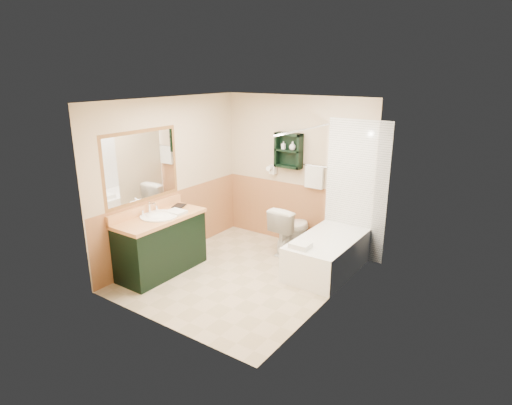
% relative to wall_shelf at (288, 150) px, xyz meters
% --- Properties ---
extents(floor, '(3.00, 3.00, 0.00)m').
position_rel_wall_shelf_xyz_m(floor, '(0.10, -1.41, -1.55)').
color(floor, '#C2AE8E').
rests_on(floor, ground).
extents(back_wall, '(2.60, 0.04, 2.40)m').
position_rel_wall_shelf_xyz_m(back_wall, '(0.10, 0.11, -0.35)').
color(back_wall, beige).
rests_on(back_wall, ground).
extents(left_wall, '(0.04, 3.00, 2.40)m').
position_rel_wall_shelf_xyz_m(left_wall, '(-1.22, -1.41, -0.35)').
color(left_wall, beige).
rests_on(left_wall, ground).
extents(right_wall, '(0.04, 3.00, 2.40)m').
position_rel_wall_shelf_xyz_m(right_wall, '(1.42, -1.41, -0.35)').
color(right_wall, beige).
rests_on(right_wall, ground).
extents(ceiling, '(2.60, 3.00, 0.04)m').
position_rel_wall_shelf_xyz_m(ceiling, '(0.10, -1.41, 0.87)').
color(ceiling, white).
rests_on(ceiling, back_wall).
extents(wainscot_left, '(2.98, 2.98, 1.00)m').
position_rel_wall_shelf_xyz_m(wainscot_left, '(-1.19, -1.41, -1.05)').
color(wainscot_left, tan).
rests_on(wainscot_left, left_wall).
extents(wainscot_back, '(2.58, 2.58, 1.00)m').
position_rel_wall_shelf_xyz_m(wainscot_back, '(0.10, 0.08, -1.05)').
color(wainscot_back, tan).
rests_on(wainscot_back, back_wall).
extents(mirror_frame, '(1.30, 1.30, 1.00)m').
position_rel_wall_shelf_xyz_m(mirror_frame, '(-1.17, -1.96, -0.05)').
color(mirror_frame, brown).
rests_on(mirror_frame, left_wall).
extents(mirror_glass, '(1.20, 1.20, 0.90)m').
position_rel_wall_shelf_xyz_m(mirror_glass, '(-1.17, -1.96, -0.05)').
color(mirror_glass, white).
rests_on(mirror_glass, left_wall).
extents(tile_right, '(1.50, 1.50, 2.10)m').
position_rel_wall_shelf_xyz_m(tile_right, '(1.38, -0.66, -0.50)').
color(tile_right, white).
rests_on(tile_right, right_wall).
extents(tile_back, '(0.95, 0.95, 2.10)m').
position_rel_wall_shelf_xyz_m(tile_back, '(1.13, 0.07, -0.50)').
color(tile_back, white).
rests_on(tile_back, back_wall).
extents(tile_accent, '(1.50, 1.50, 0.10)m').
position_rel_wall_shelf_xyz_m(tile_accent, '(1.37, -0.66, 0.35)').
color(tile_accent, '#14492B').
rests_on(tile_accent, right_wall).
extents(wall_shelf, '(0.45, 0.15, 0.55)m').
position_rel_wall_shelf_xyz_m(wall_shelf, '(0.00, 0.00, 0.00)').
color(wall_shelf, black).
rests_on(wall_shelf, back_wall).
extents(hair_dryer, '(0.10, 0.24, 0.18)m').
position_rel_wall_shelf_xyz_m(hair_dryer, '(-0.30, 0.02, -0.35)').
color(hair_dryer, white).
rests_on(hair_dryer, back_wall).
extents(towel_bar, '(0.40, 0.06, 0.40)m').
position_rel_wall_shelf_xyz_m(towel_bar, '(0.45, 0.04, -0.20)').
color(towel_bar, silver).
rests_on(towel_bar, back_wall).
extents(curtain_rod, '(0.03, 1.60, 0.03)m').
position_rel_wall_shelf_xyz_m(curtain_rod, '(0.63, -0.66, 0.45)').
color(curtain_rod, silver).
rests_on(curtain_rod, back_wall).
extents(shower_curtain, '(1.05, 1.05, 1.70)m').
position_rel_wall_shelf_xyz_m(shower_curtain, '(0.63, -0.48, -0.40)').
color(shower_curtain, beige).
rests_on(shower_curtain, curtain_rod).
extents(vanity, '(0.59, 1.31, 0.83)m').
position_rel_wall_shelf_xyz_m(vanity, '(-0.89, -1.95, -1.13)').
color(vanity, black).
rests_on(vanity, ground).
extents(bathtub, '(0.75, 1.50, 0.50)m').
position_rel_wall_shelf_xyz_m(bathtub, '(1.03, -0.54, -1.30)').
color(bathtub, white).
rests_on(bathtub, ground).
extents(toilet, '(0.47, 0.79, 0.75)m').
position_rel_wall_shelf_xyz_m(toilet, '(0.25, -0.30, -1.18)').
color(toilet, white).
rests_on(toilet, ground).
extents(counter_towel, '(0.26, 0.20, 0.04)m').
position_rel_wall_shelf_xyz_m(counter_towel, '(-0.79, -1.72, -0.70)').
color(counter_towel, silver).
rests_on(counter_towel, vanity).
extents(vanity_book, '(0.16, 0.07, 0.21)m').
position_rel_wall_shelf_xyz_m(vanity_book, '(-1.06, -1.50, -0.61)').
color(vanity_book, black).
rests_on(vanity_book, vanity).
extents(tub_towel, '(0.26, 0.22, 0.07)m').
position_rel_wall_shelf_xyz_m(tub_towel, '(0.87, -1.12, -1.01)').
color(tub_towel, silver).
rests_on(tub_towel, bathtub).
extents(soap_bottle_a, '(0.06, 0.12, 0.06)m').
position_rel_wall_shelf_xyz_m(soap_bottle_a, '(-0.09, -0.01, 0.04)').
color(soap_bottle_a, white).
rests_on(soap_bottle_a, wall_shelf).
extents(soap_bottle_b, '(0.13, 0.15, 0.11)m').
position_rel_wall_shelf_xyz_m(soap_bottle_b, '(0.08, -0.01, 0.07)').
color(soap_bottle_b, white).
rests_on(soap_bottle_b, wall_shelf).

